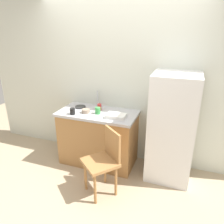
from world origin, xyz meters
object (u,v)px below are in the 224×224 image
object	(u,v)px
refrigerator	(172,129)
chair	(104,159)
cup_black	(72,111)
dish_tray	(116,116)
cup_green	(98,111)
cup_red	(99,107)
hotplate	(80,107)
terracotta_bowl	(86,111)

from	to	relation	value
refrigerator	chair	size ratio (longest dim) A/B	1.74
cup_black	dish_tray	bearing A→B (deg)	8.92
cup_green	cup_black	world-z (taller)	cup_green
refrigerator	cup_red	distance (m)	1.14
dish_tray	hotplate	size ratio (longest dim) A/B	1.65
hotplate	cup_green	xyz separation A→B (m)	(0.37, -0.15, 0.04)
dish_tray	cup_green	world-z (taller)	cup_green
hotplate	chair	bearing A→B (deg)	-45.85
chair	dish_tray	bearing A→B (deg)	132.67
refrigerator	cup_green	xyz separation A→B (m)	(-1.09, -0.08, 0.15)
refrigerator	terracotta_bowl	xyz separation A→B (m)	(-1.27, -0.11, 0.13)
refrigerator	dish_tray	bearing A→B (deg)	-170.88
dish_tray	cup_black	xyz separation A→B (m)	(-0.65, -0.10, 0.02)
hotplate	cup_black	size ratio (longest dim) A/B	1.83
cup_black	hotplate	bearing A→B (deg)	95.31
refrigerator	cup_black	distance (m)	1.46
chair	cup_red	distance (m)	0.91
dish_tray	cup_red	bearing A→B (deg)	149.50
cup_green	cup_black	xyz separation A→B (m)	(-0.34, -0.15, -0.00)
hotplate	terracotta_bowl	bearing A→B (deg)	-44.07
terracotta_bowl	hotplate	xyz separation A→B (m)	(-0.19, 0.18, -0.02)
terracotta_bowl	cup_black	xyz separation A→B (m)	(-0.16, -0.12, 0.02)
terracotta_bowl	cup_black	distance (m)	0.20
terracotta_bowl	hotplate	world-z (taller)	terracotta_bowl
chair	terracotta_bowl	distance (m)	0.84
terracotta_bowl	cup_green	bearing A→B (deg)	9.42
hotplate	cup_green	world-z (taller)	cup_green
hotplate	cup_green	distance (m)	0.40
chair	dish_tray	world-z (taller)	dish_tray
chair	cup_red	xyz separation A→B (m)	(-0.36, 0.72, 0.43)
dish_tray	cup_black	size ratio (longest dim) A/B	3.02
chair	hotplate	xyz separation A→B (m)	(-0.70, 0.72, 0.39)
refrigerator	cup_green	world-z (taller)	refrigerator
dish_tray	terracotta_bowl	bearing A→B (deg)	177.97
terracotta_bowl	dish_tray	bearing A→B (deg)	-2.03
cup_green	cup_black	distance (m)	0.38
refrigerator	dish_tray	world-z (taller)	refrigerator
cup_black	refrigerator	bearing A→B (deg)	9.03
dish_tray	hotplate	world-z (taller)	dish_tray
terracotta_bowl	hotplate	distance (m)	0.26
refrigerator	cup_green	size ratio (longest dim) A/B	15.74
chair	terracotta_bowl	world-z (taller)	terracotta_bowl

